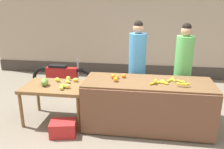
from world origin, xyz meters
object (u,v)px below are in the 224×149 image
Objects in this scene: vendor_woman_green_shirt at (183,70)px; produce_sack at (105,96)px; vendor_woman_blue_shirt at (137,67)px; produce_crate at (63,128)px; parked_motorcycle at (62,77)px.

produce_sack is at bearing -179.89° from vendor_woman_green_shirt.
produce_crate is (-1.21, -1.17, -0.83)m from vendor_woman_blue_shirt.
vendor_woman_green_shirt reaches higher than parked_motorcycle.
vendor_woman_blue_shirt is at bearing 43.97° from produce_crate.
produce_sack is (-1.57, -0.00, -0.67)m from vendor_woman_green_shirt.
produce_crate is at bearing -70.30° from parked_motorcycle.
vendor_woman_blue_shirt is 1.02× the size of vendor_woman_green_shirt.
parked_motorcycle reaches higher than produce_sack.
produce_sack reaches higher than produce_crate.
parked_motorcycle is at bearing 164.76° from vendor_woman_green_shirt.
vendor_woman_blue_shirt is 1.87m from produce_crate.
vendor_woman_green_shirt is at bearing -15.24° from parked_motorcycle.
parked_motorcycle is at bearing 148.19° from produce_sack.
vendor_woman_blue_shirt is 3.48× the size of produce_sack.
vendor_woman_blue_shirt is 0.91m from vendor_woman_green_shirt.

